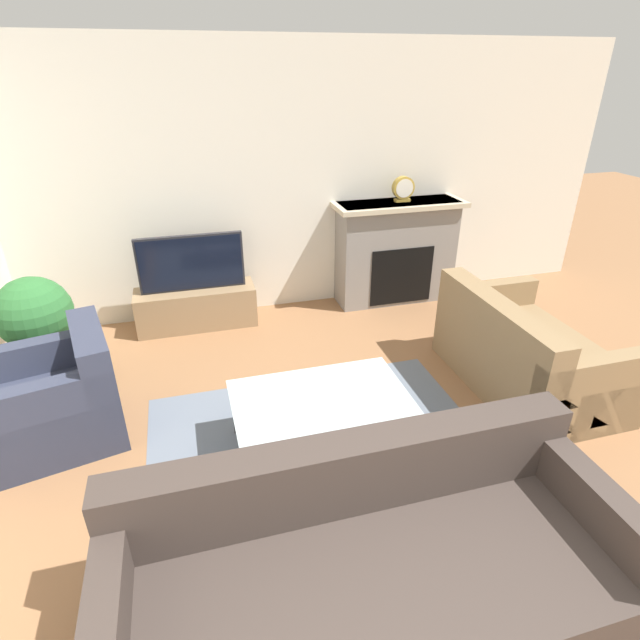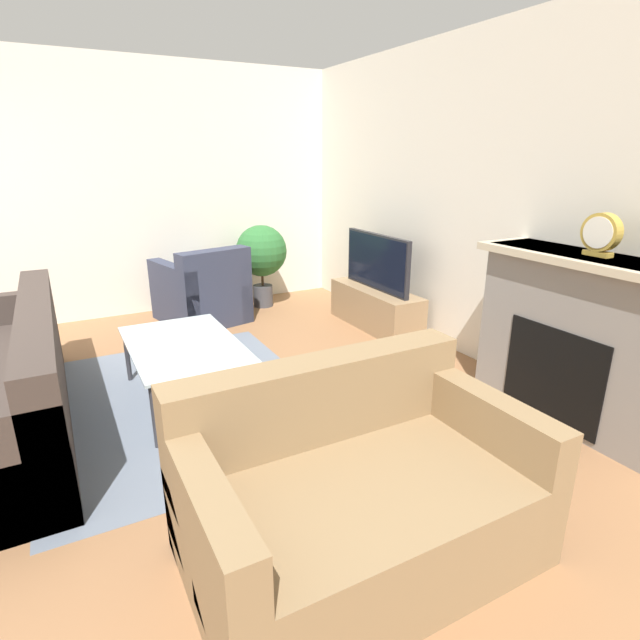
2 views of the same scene
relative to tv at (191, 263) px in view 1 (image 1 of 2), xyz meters
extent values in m
cube|color=silver|center=(0.76, 0.31, 0.66)|extent=(7.90, 0.06, 2.70)
cube|color=slate|center=(0.72, -2.21, -0.69)|extent=(2.38, 1.94, 0.00)
cube|color=gray|center=(2.22, 0.08, -0.13)|extent=(1.30, 0.40, 1.13)
cube|color=black|center=(2.22, -0.13, -0.34)|extent=(0.72, 0.01, 0.63)
cube|color=beige|center=(2.22, 0.05, 0.41)|extent=(1.42, 0.46, 0.05)
cube|color=#997A56|center=(0.00, 0.00, -0.49)|extent=(1.20, 0.39, 0.41)
cube|color=#232328|center=(0.00, 0.00, 0.00)|extent=(1.03, 0.05, 0.56)
cube|color=black|center=(0.00, -0.02, 0.00)|extent=(0.99, 0.01, 0.52)
cube|color=#3D332D|center=(0.62, -3.44, -0.48)|extent=(2.38, 0.99, 0.42)
cube|color=#3D332D|center=(0.62, -3.05, -0.07)|extent=(2.38, 0.20, 0.40)
cube|color=#3D332D|center=(1.74, -3.44, -0.36)|extent=(0.14, 0.99, 0.66)
cube|color=#8C704C|center=(2.61, -1.86, -0.48)|extent=(0.95, 1.50, 0.42)
cube|color=#8C704C|center=(2.23, -1.86, -0.07)|extent=(0.20, 1.50, 0.40)
cube|color=#8C704C|center=(2.61, -2.54, -0.36)|extent=(0.95, 0.14, 0.66)
cube|color=#8C704C|center=(2.61, -1.17, -0.36)|extent=(0.95, 0.14, 0.66)
cube|color=#33384C|center=(-1.09, -1.54, -0.48)|extent=(1.02, 0.94, 0.42)
cube|color=#33384C|center=(-0.76, -1.47, -0.07)|extent=(0.37, 0.79, 0.40)
cube|color=#33384C|center=(-1.16, -1.24, -0.36)|extent=(0.88, 0.33, 0.66)
cube|color=#33384C|center=(-1.02, -1.85, -0.36)|extent=(0.88, 0.33, 0.66)
cylinder|color=#333338|center=(0.17, -2.49, -0.48)|extent=(0.04, 0.04, 0.42)
cylinder|color=#333338|center=(1.27, -2.49, -0.48)|extent=(0.04, 0.04, 0.42)
cylinder|color=#333338|center=(0.17, -1.83, -0.48)|extent=(0.04, 0.04, 0.42)
cylinder|color=#333338|center=(1.27, -1.83, -0.48)|extent=(0.04, 0.04, 0.42)
cube|color=silver|center=(0.72, -2.16, -0.26)|extent=(1.18, 0.74, 0.02)
cylinder|color=#47474C|center=(-1.26, -0.75, -0.57)|extent=(0.23, 0.23, 0.25)
cylinder|color=#4C3823|center=(-1.26, -0.75, -0.35)|extent=(0.03, 0.03, 0.18)
sphere|color=#2D6B33|center=(-1.26, -0.75, -0.03)|extent=(0.59, 0.59, 0.59)
cube|color=#B79338|center=(2.25, 0.08, 0.45)|extent=(0.16, 0.07, 0.03)
cylinder|color=#B79338|center=(2.25, 0.08, 0.59)|extent=(0.23, 0.07, 0.23)
cylinder|color=white|center=(2.25, 0.04, 0.59)|extent=(0.19, 0.00, 0.19)
camera|label=1|loc=(-0.02, -4.80, 1.74)|focal=28.00mm
camera|label=2|loc=(4.13, -2.88, 1.03)|focal=28.00mm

